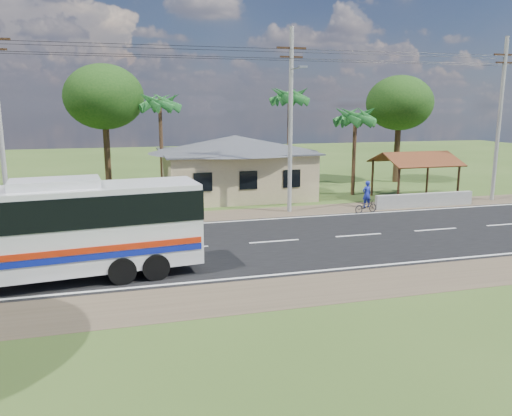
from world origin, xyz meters
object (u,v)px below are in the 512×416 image
Objects in this scene: coach_bus at (28,226)px; motorcycle at (366,206)px; person at (367,194)px; waiting_shed at (415,160)px.

coach_bus is 7.87× the size of motorcycle.
coach_bus is 7.31× the size of person.
waiting_shed is 26.18m from coach_bus.
person is (0.87, 1.61, 0.44)m from motorcycle.
waiting_shed is 3.00× the size of person.
waiting_shed reaches higher than person.
motorcycle is 0.93× the size of person.
person is at bearing -156.88° from waiting_shed.
waiting_shed is at bearing 20.67° from coach_bus.
waiting_shed is 0.41× the size of coach_bus.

